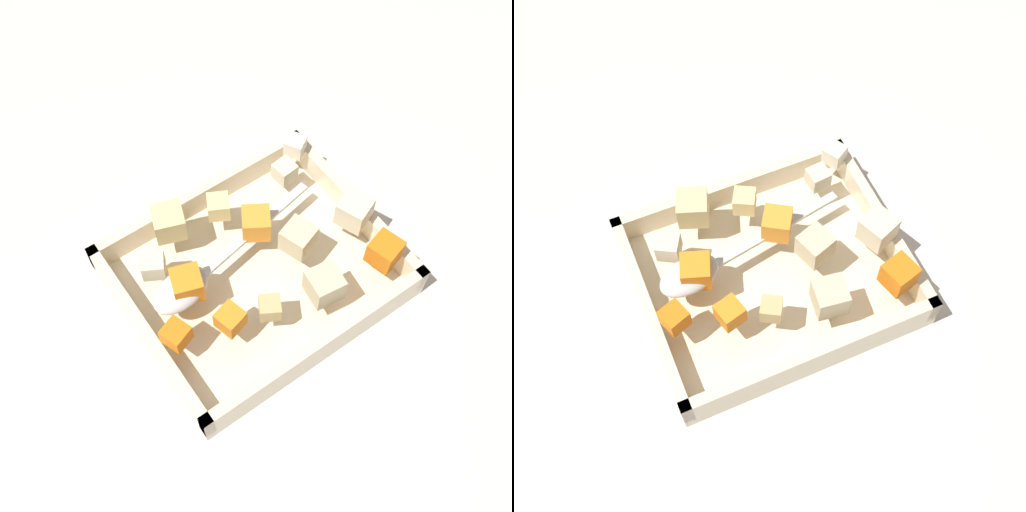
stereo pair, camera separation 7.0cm
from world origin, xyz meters
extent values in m
plane|color=beige|center=(0.00, 0.00, 0.00)|extent=(4.00, 4.00, 0.00)
cube|color=beige|center=(0.01, 0.02, 0.01)|extent=(0.29, 0.24, 0.01)
cube|color=beige|center=(0.01, -0.10, 0.03)|extent=(0.29, 0.01, 0.04)
cube|color=beige|center=(0.01, 0.13, 0.03)|extent=(0.29, 0.01, 0.04)
cube|color=beige|center=(-0.13, 0.02, 0.03)|extent=(0.01, 0.24, 0.04)
cube|color=beige|center=(0.15, 0.02, 0.03)|extent=(0.01, 0.24, 0.04)
cube|color=orange|center=(0.13, 0.05, 0.06)|extent=(0.03, 0.03, 0.02)
cube|color=orange|center=(0.08, 0.07, 0.06)|extent=(0.03, 0.03, 0.03)
cube|color=orange|center=(0.09, 0.01, 0.07)|extent=(0.04, 0.04, 0.03)
cube|color=orange|center=(-0.01, -0.01, 0.07)|extent=(0.04, 0.04, 0.03)
cube|color=orange|center=(-0.10, 0.10, 0.07)|extent=(0.04, 0.04, 0.03)
cube|color=#E0CC89|center=(0.07, -0.07, 0.07)|extent=(0.04, 0.04, 0.03)
cube|color=beige|center=(-0.11, 0.04, 0.07)|extent=(0.04, 0.04, 0.03)
cube|color=beige|center=(-0.02, 0.09, 0.07)|extent=(0.04, 0.04, 0.03)
cube|color=beige|center=(-0.03, 0.03, 0.07)|extent=(0.04, 0.04, 0.03)
cube|color=tan|center=(0.04, 0.08, 0.06)|extent=(0.03, 0.03, 0.02)
cube|color=#E0CC89|center=(0.01, -0.06, 0.06)|extent=(0.03, 0.03, 0.02)
cube|color=beige|center=(-0.08, -0.05, 0.06)|extent=(0.02, 0.02, 0.02)
cube|color=silver|center=(-0.11, -0.08, 0.06)|extent=(0.03, 0.03, 0.02)
cube|color=beige|center=(0.11, -0.03, 0.06)|extent=(0.03, 0.03, 0.02)
ellipsoid|color=silver|center=(0.10, 0.01, 0.06)|extent=(0.07, 0.05, 0.02)
cube|color=silver|center=(-0.01, -0.01, 0.05)|extent=(0.16, 0.04, 0.01)
camera|label=1|loc=(0.21, 0.30, 0.68)|focal=45.96mm
camera|label=2|loc=(0.15, 0.33, 0.68)|focal=45.96mm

